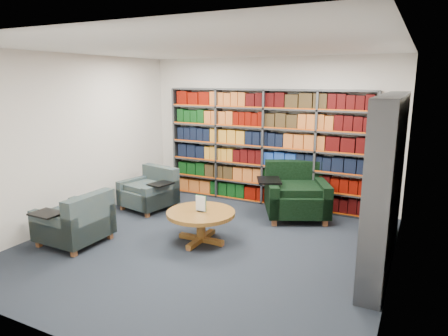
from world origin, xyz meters
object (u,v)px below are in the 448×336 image
at_px(chair_green_right, 295,195).
at_px(chair_teal_front, 78,223).
at_px(coffee_table, 201,218).
at_px(chair_teal_left, 152,192).

bearing_deg(chair_green_right, chair_teal_front, -132.93).
bearing_deg(chair_teal_front, coffee_table, 28.72).
distance_m(chair_teal_left, chair_teal_front, 1.88).
xyz_separation_m(chair_teal_left, chair_teal_front, (0.07, -1.88, 0.01)).
height_order(chair_green_right, coffee_table, chair_green_right).
height_order(chair_teal_left, chair_green_right, chair_green_right).
relative_size(chair_green_right, coffee_table, 1.37).
distance_m(chair_green_right, coffee_table, 2.01).
height_order(chair_teal_front, coffee_table, chair_teal_front).
relative_size(chair_teal_front, coffee_table, 0.99).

